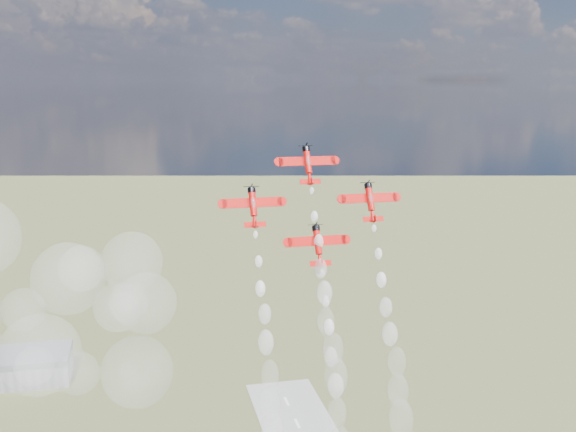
# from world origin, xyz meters

# --- Properties ---
(hangar) EXTENTS (50.00, 28.00, 13.00)m
(hangar) POSITION_xyz_m (-120.00, 180.00, 6.50)
(hangar) COLOR gray
(hangar) RESTS_ON ground
(plane_lead) EXTENTS (14.02, 7.37, 9.15)m
(plane_lead) POSITION_xyz_m (-19.99, 17.58, 119.55)
(plane_lead) COLOR red
(plane_lead) RESTS_ON ground
(plane_left) EXTENTS (14.02, 7.37, 9.15)m
(plane_left) POSITION_xyz_m (-34.32, 12.73, 110.77)
(plane_left) COLOR red
(plane_left) RESTS_ON ground
(plane_right) EXTENTS (14.02, 7.37, 9.15)m
(plane_right) POSITION_xyz_m (-5.66, 12.73, 110.77)
(plane_right) COLOR red
(plane_right) RESTS_ON ground
(plane_slot) EXTENTS (14.02, 7.37, 9.15)m
(plane_slot) POSITION_xyz_m (-19.99, 7.88, 101.99)
(plane_slot) COLOR red
(plane_slot) RESTS_ON ground
(smoke_trail_lead) EXTENTS (5.29, 23.84, 41.17)m
(smoke_trail_lead) POSITION_xyz_m (-19.78, -2.58, 83.10)
(smoke_trail_lead) COLOR white
(smoke_trail_lead) RESTS_ON plane_lead
(smoke_trail_left) EXTENTS (5.29, 23.90, 40.90)m
(smoke_trail_left) POSITION_xyz_m (-34.64, -7.30, 74.28)
(smoke_trail_left) COLOR white
(smoke_trail_left) RESTS_ON plane_left
(smoke_trail_right) EXTENTS (5.25, 23.95, 41.29)m
(smoke_trail_right) POSITION_xyz_m (-5.75, -7.36, 74.12)
(smoke_trail_right) COLOR white
(smoke_trail_right) RESTS_ON plane_right
(smoke_trail_slot) EXTENTS (5.49, 24.16, 41.53)m
(smoke_trail_slot) POSITION_xyz_m (-20.05, -12.18, 65.36)
(smoke_trail_slot) COLOR white
(smoke_trail_slot) RESTS_ON plane_slot
(drifted_smoke_cloud) EXTENTS (52.78, 33.85, 57.08)m
(drifted_smoke_cloud) POSITION_xyz_m (-76.12, 22.45, 84.92)
(drifted_smoke_cloud) COLOR white
(drifted_smoke_cloud) RESTS_ON ground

